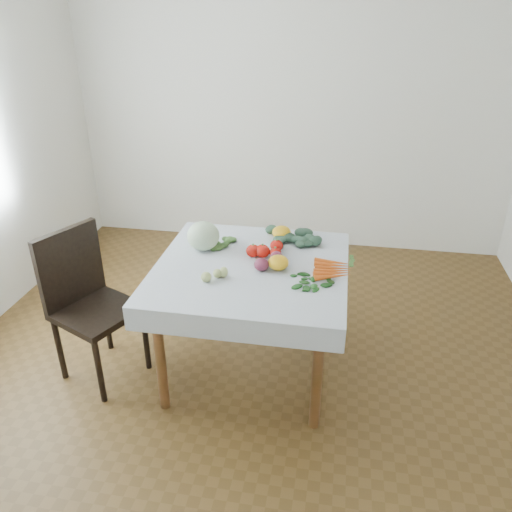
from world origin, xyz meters
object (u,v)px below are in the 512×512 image
(chair, at_px, (86,295))
(cabbage, at_px, (203,236))
(carrot_bunch, at_px, (333,269))
(table, at_px, (251,280))
(heirloom_back, at_px, (282,232))

(chair, distance_m, cabbage, 0.80)
(cabbage, bearing_deg, carrot_bunch, -11.16)
(table, relative_size, cabbage, 4.96)
(cabbage, xyz_separation_m, heirloom_back, (0.46, 0.24, -0.05))
(table, xyz_separation_m, chair, (-0.99, -0.18, -0.10))
(heirloom_back, bearing_deg, cabbage, -152.49)
(cabbage, bearing_deg, chair, -152.46)
(heirloom_back, bearing_deg, table, -107.60)
(chair, relative_size, carrot_bunch, 3.83)
(table, height_order, cabbage, cabbage)
(table, height_order, chair, chair)
(carrot_bunch, bearing_deg, cabbage, 168.84)
(chair, xyz_separation_m, cabbage, (0.66, 0.34, 0.30))
(table, bearing_deg, chair, -169.84)
(cabbage, bearing_deg, table, -26.44)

